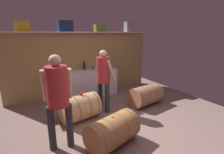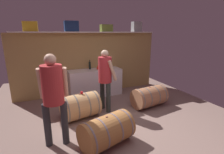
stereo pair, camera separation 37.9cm
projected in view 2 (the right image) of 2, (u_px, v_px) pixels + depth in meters
The scene contains 17 objects.
ground_plane at pixel (113, 118), 4.04m from camera, with size 5.91×8.39×0.02m, color #83685F.
back_wall_panel at pixel (90, 64), 5.52m from camera, with size 4.71×0.10×1.97m, color #AB884F.
high_shelf_board at pixel (90, 32), 5.13m from camera, with size 4.33×0.40×0.03m, color silver.
toolcase_yellow at pixel (30, 26), 4.48m from camera, with size 0.36×0.19×0.26m, color yellow.
toolcase_navy at pixel (71, 26), 4.88m from camera, with size 0.40×0.27×0.30m, color navy.
toolcase_olive at pixel (106, 28), 5.30m from camera, with size 0.38×0.19×0.22m, color olive.
toolcase_grey at pixel (136, 27), 5.70m from camera, with size 0.31×0.22×0.33m, color gray.
work_cabinet at pixel (95, 82), 5.39m from camera, with size 1.65×0.56×0.84m, color white.
wine_bottle_dark at pixel (90, 65), 5.31m from camera, with size 0.07×0.07×0.29m.
wine_glass at pixel (109, 65), 5.59m from camera, with size 0.08×0.08×0.14m.
red_funnel at pixel (98, 67), 5.35m from camera, with size 0.11×0.11×0.13m, color red.
wine_barrel_near at pixel (80, 106), 3.95m from camera, with size 0.94×0.73×0.60m.
wine_barrel_far at pixel (149, 97), 4.58m from camera, with size 0.99×0.67×0.56m.
wine_barrel_flank at pixel (107, 131), 2.98m from camera, with size 1.05×0.79×0.56m.
tasting_cup at pixel (82, 93), 3.89m from camera, with size 0.06×0.06×0.05m, color red.
winemaker_pouring at pixel (53, 91), 2.82m from camera, with size 0.51×0.41×1.65m.
visitor_tasting at pixel (105, 74), 4.18m from camera, with size 0.44×0.50×1.57m.
Camera 2 is at (-1.43, -2.72, 1.97)m, focal length 26.94 mm.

